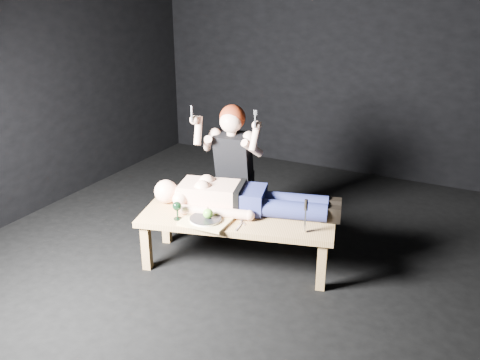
{
  "coord_description": "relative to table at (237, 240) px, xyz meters",
  "views": [
    {
      "loc": [
        1.6,
        -3.49,
        2.24
      ],
      "look_at": [
        -0.12,
        -0.13,
        0.75
      ],
      "focal_mm": 37.41,
      "sensor_mm": 36.0,
      "label": 1
    }
  ],
  "objects": [
    {
      "name": "ground",
      "position": [
        0.12,
        0.18,
        -0.23
      ],
      "size": [
        5.0,
        5.0,
        0.0
      ],
      "primitive_type": "plane",
      "color": "black",
      "rests_on": "ground"
    },
    {
      "name": "back_wall",
      "position": [
        0.12,
        2.68,
        1.27
      ],
      "size": [
        5.0,
        0.0,
        5.0
      ],
      "primitive_type": "plane",
      "rotation": [
        1.57,
        0.0,
        0.0
      ],
      "color": "black",
      "rests_on": "ground"
    },
    {
      "name": "table",
      "position": [
        0.0,
        0.0,
        0.0
      ],
      "size": [
        1.7,
        0.99,
        0.45
      ],
      "primitive_type": "cube",
      "rotation": [
        0.0,
        0.0,
        0.26
      ],
      "color": "tan",
      "rests_on": "ground"
    },
    {
      "name": "lying_man",
      "position": [
        0.01,
        0.14,
        0.36
      ],
      "size": [
        1.67,
        0.88,
        0.26
      ],
      "primitive_type": null,
      "rotation": [
        0.0,
        0.0,
        0.26
      ],
      "color": "#F2B897",
      "rests_on": "table"
    },
    {
      "name": "kneeling_woman",
      "position": [
        -0.3,
        0.56,
        0.42
      ],
      "size": [
        0.79,
        0.86,
        1.29
      ],
      "primitive_type": null,
      "rotation": [
        0.0,
        0.0,
        0.15
      ],
      "color": "black",
      "rests_on": "ground"
    },
    {
      "name": "serving_tray",
      "position": [
        -0.17,
        -0.23,
        0.24
      ],
      "size": [
        0.39,
        0.29,
        0.02
      ],
      "primitive_type": "cube",
      "rotation": [
        0.0,
        0.0,
        0.05
      ],
      "color": "tan",
      "rests_on": "table"
    },
    {
      "name": "plate",
      "position": [
        -0.17,
        -0.23,
        0.26
      ],
      "size": [
        0.26,
        0.26,
        0.02
      ],
      "primitive_type": "cylinder",
      "rotation": [
        0.0,
        0.0,
        0.05
      ],
      "color": "white",
      "rests_on": "serving_tray"
    },
    {
      "name": "apple",
      "position": [
        -0.15,
        -0.22,
        0.31
      ],
      "size": [
        0.08,
        0.08,
        0.08
      ],
      "primitive_type": "sphere",
      "color": "#5DA927",
      "rests_on": "plate"
    },
    {
      "name": "goblet",
      "position": [
        -0.4,
        -0.28,
        0.3
      ],
      "size": [
        0.09,
        0.09,
        0.15
      ],
      "primitive_type": null,
      "rotation": [
        0.0,
        0.0,
        0.26
      ],
      "color": "black",
      "rests_on": "table"
    },
    {
      "name": "fork_flat",
      "position": [
        -0.28,
        -0.25,
        0.23
      ],
      "size": [
        0.03,
        0.17,
        0.01
      ],
      "primitive_type": "cube",
      "rotation": [
        0.0,
        0.0,
        0.11
      ],
      "color": "#B2B2B7",
      "rests_on": "table"
    },
    {
      "name": "knife_flat",
      "position": [
        0.1,
        -0.17,
        0.23
      ],
      "size": [
        0.04,
        0.17,
        0.01
      ],
      "primitive_type": "cube",
      "rotation": [
        0.0,
        0.0,
        0.14
      ],
      "color": "#B2B2B7",
      "rests_on": "table"
    },
    {
      "name": "spoon_flat",
      "position": [
        0.08,
        -0.08,
        0.23
      ],
      "size": [
        0.13,
        0.13,
        0.01
      ],
      "primitive_type": "cube",
      "rotation": [
        0.0,
        0.0,
        0.82
      ],
      "color": "#B2B2B7",
      "rests_on": "table"
    },
    {
      "name": "carving_knife",
      "position": [
        0.6,
        -0.02,
        0.36
      ],
      "size": [
        0.04,
        0.05,
        0.27
      ],
      "primitive_type": null,
      "rotation": [
        0.0,
        0.0,
        0.26
      ],
      "color": "#B2B2B7",
      "rests_on": "table"
    }
  ]
}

